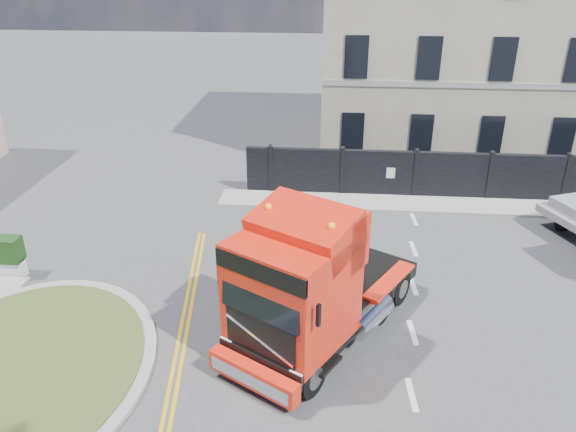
{
  "coord_description": "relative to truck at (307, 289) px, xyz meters",
  "views": [
    {
      "loc": [
        0.65,
        -13.06,
        9.4
      ],
      "look_at": [
        -0.73,
        2.9,
        1.8
      ],
      "focal_mm": 35.0,
      "sensor_mm": 36.0,
      "label": 1
    }
  ],
  "objects": [
    {
      "name": "traffic_island",
      "position": [
        -7.09,
        -1.79,
        -1.67
      ],
      "size": [
        6.8,
        6.8,
        0.17
      ],
      "color": "gray",
      "rests_on": "ground"
    },
    {
      "name": "ground",
      "position": [
        -0.09,
        1.21,
        -1.75
      ],
      "size": [
        120.0,
        120.0,
        0.0
      ],
      "primitive_type": "plane",
      "color": "#424244",
      "rests_on": "ground"
    },
    {
      "name": "hoarding_fence",
      "position": [
        6.46,
        10.21,
        -0.75
      ],
      "size": [
        18.8,
        0.25,
        2.0
      ],
      "color": "black",
      "rests_on": "ground"
    },
    {
      "name": "pavement_far",
      "position": [
        5.91,
        9.31,
        -1.69
      ],
      "size": [
        20.0,
        1.6,
        0.12
      ],
      "primitive_type": "cube",
      "color": "gray",
      "rests_on": "ground"
    },
    {
      "name": "georgian_building",
      "position": [
        5.91,
        17.71,
        4.02
      ],
      "size": [
        12.3,
        10.3,
        12.8
      ],
      "color": "#B4AF8F",
      "rests_on": "ground"
    },
    {
      "name": "truck",
      "position": [
        0.0,
        0.0,
        0.0
      ],
      "size": [
        5.4,
        6.83,
        3.9
      ],
      "rotation": [
        0.0,
        0.0,
        -0.54
      ],
      "color": "black",
      "rests_on": "ground"
    }
  ]
}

